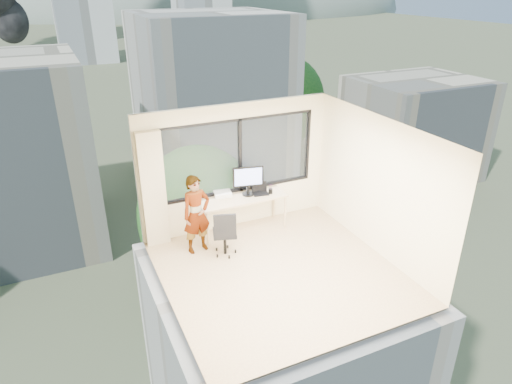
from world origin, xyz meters
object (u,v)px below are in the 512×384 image
desk (243,214)px  chair (225,232)px  laptop (261,189)px  person (197,214)px  monitor (248,181)px  handbag (258,185)px  game_console (223,194)px

desk → chair: 0.96m
laptop → person: bearing=-157.5°
monitor → handbag: (0.30, 0.16, -0.21)m
chair → person: size_ratio=0.62×
monitor → chair: bearing=-125.6°
monitor → laptop: 0.33m
handbag → monitor: bearing=-157.0°
laptop → monitor: bearing=171.3°
chair → laptop: size_ratio=2.84×
laptop → handbag: 0.25m
chair → handbag: chair is taller
person → laptop: (1.48, 0.34, 0.08)m
monitor → desk: bearing=-144.6°
chair → monitor: 1.26m
desk → game_console: bearing=144.0°
desk → person: 1.20m
monitor → handbag: monitor is taller
person → monitor: (1.24, 0.42, 0.29)m
laptop → game_console: bearing=170.8°
chair → person: (-0.42, 0.34, 0.29)m
game_console → laptop: (0.74, -0.25, 0.06)m
monitor → laptop: (0.24, -0.08, -0.21)m
person → laptop: 1.52m
person → monitor: bearing=8.6°
desk → handbag: 0.70m
monitor → laptop: monitor is taller
monitor → handbag: size_ratio=2.45×
game_console → chair: bearing=-100.2°
person → laptop: person is taller
desk → laptop: 0.63m
person → handbag: person is taller
chair → laptop: (1.06, 0.68, 0.37)m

